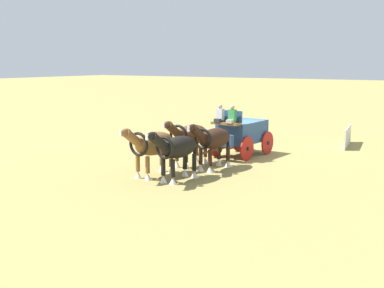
{
  "coord_description": "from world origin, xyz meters",
  "views": [
    {
      "loc": [
        22.31,
        10.9,
        4.78
      ],
      "look_at": [
        4.4,
        -0.3,
        1.2
      ],
      "focal_mm": 45.56,
      "sensor_mm": 36.0,
      "label": 1
    }
  ],
  "objects_px": {
    "draft_horse_rear_off": "(190,137)",
    "draft_horse_lead_near": "(177,149)",
    "show_wagon": "(241,132)",
    "draft_horse_rear_near": "(213,140)",
    "draft_horse_lead_off": "(152,145)"
  },
  "relations": [
    {
      "from": "draft_horse_rear_off",
      "to": "draft_horse_lead_off",
      "type": "bearing_deg",
      "value": -4.37
    },
    {
      "from": "show_wagon",
      "to": "draft_horse_lead_off",
      "type": "distance_m",
      "value": 6.14
    },
    {
      "from": "show_wagon",
      "to": "draft_horse_rear_off",
      "type": "height_order",
      "value": "show_wagon"
    },
    {
      "from": "show_wagon",
      "to": "draft_horse_lead_near",
      "type": "xyz_separation_m",
      "value": [
        6.15,
        0.18,
        0.11
      ]
    },
    {
      "from": "draft_horse_rear_near",
      "to": "draft_horse_lead_off",
      "type": "relative_size",
      "value": 0.97
    },
    {
      "from": "show_wagon",
      "to": "draft_horse_rear_near",
      "type": "height_order",
      "value": "show_wagon"
    },
    {
      "from": "draft_horse_lead_near",
      "to": "draft_horse_rear_near",
      "type": "bearing_deg",
      "value": 175.63
    },
    {
      "from": "draft_horse_lead_near",
      "to": "draft_horse_lead_off",
      "type": "height_order",
      "value": "draft_horse_lead_off"
    },
    {
      "from": "draft_horse_rear_off",
      "to": "draft_horse_lead_near",
      "type": "xyz_separation_m",
      "value": [
        2.71,
        1.1,
        -0.06
      ]
    },
    {
      "from": "draft_horse_rear_off",
      "to": "draft_horse_lead_near",
      "type": "height_order",
      "value": "draft_horse_rear_off"
    },
    {
      "from": "draft_horse_rear_near",
      "to": "draft_horse_lead_off",
      "type": "height_order",
      "value": "draft_horse_lead_off"
    },
    {
      "from": "show_wagon",
      "to": "draft_horse_rear_off",
      "type": "bearing_deg",
      "value": -14.88
    },
    {
      "from": "draft_horse_rear_near",
      "to": "draft_horse_lead_near",
      "type": "bearing_deg",
      "value": -4.37
    },
    {
      "from": "draft_horse_rear_near",
      "to": "draft_horse_rear_off",
      "type": "xyz_separation_m",
      "value": [
        -0.11,
        -1.3,
        0.03
      ]
    },
    {
      "from": "show_wagon",
      "to": "draft_horse_rear_off",
      "type": "distance_m",
      "value": 3.57
    }
  ]
}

